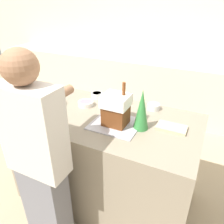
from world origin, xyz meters
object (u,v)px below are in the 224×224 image
object	(u,v)px
cookbook	(172,127)
person	(40,162)
candy_bowl_behind_tray	(114,102)
gingerbread_house	(116,109)
baking_tray	(116,124)
candy_bowl_center_rear	(56,102)
decorative_tree	(142,110)
candy_bowl_far_left	(86,103)
mug	(52,92)
candy_bowl_far_right	(97,95)
candy_bowl_near_tray_left	(154,106)

from	to	relation	value
cookbook	person	size ratio (longest dim) A/B	0.14
candy_bowl_behind_tray	gingerbread_house	bearing A→B (deg)	-62.53
baking_tray	gingerbread_house	size ratio (longest dim) A/B	1.10
gingerbread_house	candy_bowl_center_rear	world-z (taller)	gingerbread_house
candy_bowl_behind_tray	candy_bowl_center_rear	size ratio (longest dim) A/B	0.77
decorative_tree	cookbook	world-z (taller)	decorative_tree
decorative_tree	candy_bowl_far_left	xyz separation A→B (m)	(-0.57, 0.15, -0.13)
candy_bowl_behind_tray	mug	xyz separation A→B (m)	(-0.62, -0.11, 0.03)
candy_bowl_far_right	candy_bowl_near_tray_left	bearing A→B (deg)	0.39
gingerbread_house	cookbook	world-z (taller)	gingerbread_house
person	baking_tray	bearing A→B (deg)	59.36
gingerbread_house	candy_bowl_far_right	bearing A→B (deg)	135.28
candy_bowl_behind_tray	candy_bowl_center_rear	distance (m)	0.53
candy_bowl_far_left	mug	world-z (taller)	mug
baking_tray	gingerbread_house	xyz separation A→B (m)	(0.00, 0.00, 0.13)
candy_bowl_far_left	person	bearing A→B (deg)	-83.95
candy_bowl_near_tray_left	candy_bowl_behind_tray	size ratio (longest dim) A/B	0.98
gingerbread_house	decorative_tree	bearing A→B (deg)	9.89
candy_bowl_behind_tray	mug	world-z (taller)	mug
cookbook	baking_tray	bearing A→B (deg)	-162.40
decorative_tree	person	bearing A→B (deg)	-131.94
decorative_tree	person	distance (m)	0.79
baking_tray	candy_bowl_near_tray_left	distance (m)	0.42
baking_tray	person	size ratio (longest dim) A/B	0.24
candy_bowl_behind_tray	cookbook	world-z (taller)	candy_bowl_behind_tray
baking_tray	candy_bowl_center_rear	xyz separation A→B (m)	(-0.64, 0.08, 0.02)
candy_bowl_far_left	cookbook	bearing A→B (deg)	-3.90
baking_tray	decorative_tree	bearing A→B (deg)	9.94
candy_bowl_near_tray_left	candy_bowl_center_rear	world-z (taller)	candy_bowl_near_tray_left
decorative_tree	candy_bowl_far_left	bearing A→B (deg)	165.54
decorative_tree	candy_bowl_behind_tray	bearing A→B (deg)	140.90
candy_bowl_far_left	candy_bowl_far_right	size ratio (longest dim) A/B	1.27
person	candy_bowl_far_left	bearing A→B (deg)	96.05
candy_bowl_far_left	candy_bowl_behind_tray	xyz separation A→B (m)	(0.22, 0.14, 0.00)
cookbook	mug	world-z (taller)	mug
candy_bowl_near_tray_left	mug	bearing A→B (deg)	-170.66
baking_tray	person	distance (m)	0.61
candy_bowl_behind_tray	candy_bowl_near_tray_left	bearing A→B (deg)	8.67
baking_tray	candy_bowl_far_left	world-z (taller)	candy_bowl_far_left
decorative_tree	cookbook	xyz separation A→B (m)	(0.21, 0.09, -0.15)
person	candy_bowl_center_rear	bearing A→B (deg)	118.50
decorative_tree	candy_bowl_center_rear	distance (m)	0.84
candy_bowl_near_tray_left	candy_bowl_center_rear	xyz separation A→B (m)	(-0.82, -0.30, -0.00)
candy_bowl_behind_tray	person	xyz separation A→B (m)	(-0.14, -0.85, -0.12)
candy_bowl_near_tray_left	candy_bowl_center_rear	size ratio (longest dim) A/B	0.76
gingerbread_house	mug	xyz separation A→B (m)	(-0.79, 0.22, -0.08)
baking_tray	candy_bowl_far_right	size ratio (longest dim) A/B	3.39
baking_tray	candy_bowl_near_tray_left	world-z (taller)	candy_bowl_near_tray_left
decorative_tree	candy_bowl_far_right	distance (m)	0.67
candy_bowl_behind_tray	person	bearing A→B (deg)	-99.49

